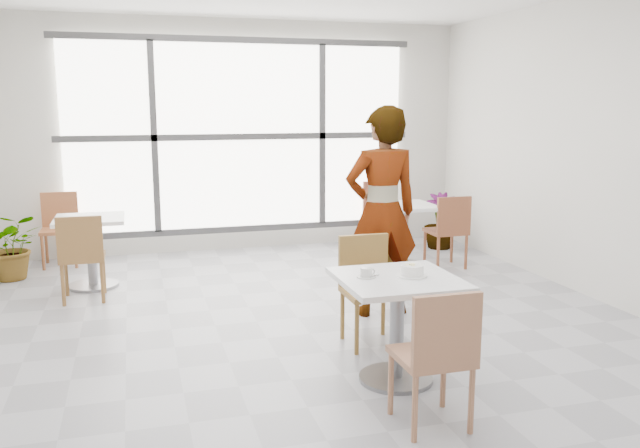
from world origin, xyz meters
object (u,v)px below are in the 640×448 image
object	(u,v)px
main_table	(397,309)
chair_near	(438,350)
bg_chair_right_far	(380,209)
plant_right	(440,221)
bg_chair_left_far	(60,224)
coffee_cup	(366,273)
bg_chair_right_near	(449,227)
plant_left	(12,246)
bg_table_right	(404,226)
person	(382,212)
oatmeal_bowl	(412,270)
bg_table_left	(91,242)
bg_chair_left_near	(82,252)
chair_far	(367,282)

from	to	relation	value
main_table	chair_near	size ratio (longest dim) A/B	0.92
bg_chair_right_far	plant_right	distance (m)	0.83
bg_chair_right_far	bg_chair_left_far	bearing A→B (deg)	179.88
main_table	coffee_cup	world-z (taller)	coffee_cup
chair_near	bg_chair_right_near	world-z (taller)	same
chair_near	plant_left	distance (m)	5.33
bg_table_right	bg_chair_left_far	world-z (taller)	bg_chair_left_far
bg_chair_right_far	person	bearing A→B (deg)	-111.14
main_table	oatmeal_bowl	distance (m)	0.29
oatmeal_bowl	plant_right	world-z (taller)	oatmeal_bowl
chair_near	bg_table_right	bearing A→B (deg)	-110.58
bg_table_left	bg_chair_right_near	size ratio (longest dim) A/B	0.86
bg_chair_left_near	plant_right	distance (m)	4.63
oatmeal_bowl	bg_chair_left_near	bearing A→B (deg)	132.06
bg_chair_right_near	plant_right	world-z (taller)	bg_chair_right_near
main_table	bg_table_right	bearing A→B (deg)	65.81
oatmeal_bowl	plant_left	xyz separation A→B (m)	(-3.13, 3.70, -0.42)
bg_chair_left_far	plant_left	size ratio (longest dim) A/B	1.17
bg_chair_right_far	bg_table_left	bearing A→B (deg)	-162.75
chair_far	bg_table_right	xyz separation A→B (m)	(1.29, 2.23, -0.01)
main_table	plant_left	distance (m)	4.78
person	bg_table_left	world-z (taller)	person
chair_far	person	world-z (taller)	person
bg_chair_left_near	bg_chair_left_far	world-z (taller)	same
chair_near	person	bearing A→B (deg)	-102.76
chair_far	bg_table_left	bearing A→B (deg)	133.93
oatmeal_bowl	main_table	bearing A→B (deg)	174.53
chair_near	oatmeal_bowl	size ratio (longest dim) A/B	4.14
bg_chair_left_far	chair_near	bearing A→B (deg)	-63.12
bg_table_left	bg_chair_left_far	world-z (taller)	bg_chair_left_far
chair_near	oatmeal_bowl	xyz separation A→B (m)	(0.15, 0.72, 0.29)
bg_chair_left_near	plant_left	size ratio (longest dim) A/B	1.17
chair_far	person	xyz separation A→B (m)	(0.37, 0.64, 0.45)
coffee_cup	bg_chair_right_near	size ratio (longest dim) A/B	0.18
main_table	bg_chair_right_near	size ratio (longest dim) A/B	0.92
chair_far	main_table	bearing A→B (deg)	-95.21
bg_table_left	oatmeal_bowl	bearing A→B (deg)	-54.01
person	bg_chair_left_far	size ratio (longest dim) A/B	2.19
bg_chair_left_far	bg_table_left	bearing A→B (deg)	-70.27
person	bg_table_left	size ratio (longest dim) A/B	2.54
main_table	plant_right	bearing A→B (deg)	59.78
main_table	bg_table_left	xyz separation A→B (m)	(-2.17, 3.12, -0.04)
oatmeal_bowl	bg_chair_right_near	size ratio (longest dim) A/B	0.24
chair_near	plant_left	bearing A→B (deg)	-55.96
main_table	bg_chair_right_far	distance (m)	4.54
chair_far	coffee_cup	xyz separation A→B (m)	(-0.28, -0.74, 0.28)
chair_near	coffee_cup	xyz separation A→B (m)	(-0.16, 0.78, 0.28)
bg_table_right	coffee_cup	bearing A→B (deg)	-117.83
bg_chair_left_near	plant_left	bearing A→B (deg)	-54.28
chair_near	person	size ratio (longest dim) A/B	0.46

